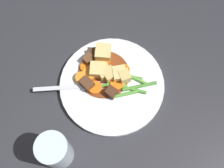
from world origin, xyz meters
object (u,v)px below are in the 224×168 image
meat_chunk_1 (112,92)px  meat_chunk_3 (87,84)px  potato_chunk_5 (124,77)px  fork (72,87)px  potato_chunk_1 (109,74)px  dinner_plate (112,85)px  meat_chunk_0 (95,53)px  potato_chunk_3 (98,70)px  carrot_slice_3 (81,78)px  potato_chunk_2 (119,73)px  carrot_slice_1 (117,84)px  carrot_slice_6 (87,67)px  water_glass (55,151)px  carrot_slice_4 (89,74)px  potato_chunk_0 (104,72)px  potato_chunk_4 (103,53)px  carrot_slice_5 (103,62)px  carrot_slice_2 (95,88)px  carrot_slice_0 (123,70)px  meat_chunk_2 (88,59)px

meat_chunk_1 → meat_chunk_3: bearing=21.0°
potato_chunk_5 → fork: 0.13m
potato_chunk_1 → dinner_plate: bearing=150.0°
meat_chunk_0 → potato_chunk_3: bearing=141.6°
dinner_plate → potato_chunk_5: (-0.01, -0.03, 0.02)m
carrot_slice_3 → fork: carrot_slice_3 is taller
potato_chunk_2 → dinner_plate: bearing=95.7°
carrot_slice_3 → meat_chunk_3: 0.02m
meat_chunk_0 → carrot_slice_1: bearing=166.0°
carrot_slice_6 → water_glass: bearing=116.0°
carrot_slice_4 → potato_chunk_0: bearing=-135.3°
potato_chunk_0 → potato_chunk_4: size_ratio=0.84×
potato_chunk_0 → meat_chunk_1: potato_chunk_0 is taller
carrot_slice_5 → meat_chunk_3: meat_chunk_3 is taller
carrot_slice_6 → meat_chunk_3: size_ratio=1.12×
carrot_slice_3 → carrot_slice_6: 0.03m
meat_chunk_3 → potato_chunk_2: bearing=-119.5°
dinner_plate → potato_chunk_3: (0.05, -0.00, 0.02)m
potato_chunk_2 → meat_chunk_1: (-0.02, 0.05, -0.00)m
carrot_slice_6 → fork: bearing=98.0°
carrot_slice_2 → water_glass: size_ratio=0.31×
carrot_slice_2 → potato_chunk_3: size_ratio=0.92×
potato_chunk_4 → meat_chunk_1: 0.10m
potato_chunk_4 → carrot_slice_6: bearing=80.2°
carrot_slice_0 → carrot_slice_1: carrot_slice_0 is taller
carrot_slice_1 → potato_chunk_3: 0.06m
potato_chunk_0 → meat_chunk_0: (0.05, -0.02, -0.00)m
dinner_plate → meat_chunk_2: size_ratio=10.26×
potato_chunk_1 → potato_chunk_3: bearing=17.5°
potato_chunk_4 → potato_chunk_5: bearing=171.1°
potato_chunk_2 → meat_chunk_0: bearing=-2.6°
carrot_slice_5 → carrot_slice_4: bearing=85.5°
carrot_slice_2 → potato_chunk_5: potato_chunk_5 is taller
carrot_slice_4 → meat_chunk_2: 0.04m
potato_chunk_2 → potato_chunk_4: (0.06, -0.02, 0.00)m
meat_chunk_1 → meat_chunk_3: size_ratio=0.79×
carrot_slice_4 → potato_chunk_4: (0.01, -0.06, 0.01)m
carrot_slice_4 → potato_chunk_0: 0.04m
dinner_plate → potato_chunk_4: size_ratio=6.53×
carrot_slice_4 → potato_chunk_4: bearing=-82.4°
meat_chunk_1 → water_glass: 0.18m
potato_chunk_1 → meat_chunk_1: potato_chunk_1 is taller
carrot_slice_1 → meat_chunk_3: size_ratio=1.09×
potato_chunk_4 → fork: size_ratio=0.29×
carrot_slice_2 → meat_chunk_3: meat_chunk_3 is taller
carrot_slice_1 → potato_chunk_0: (0.04, -0.00, 0.01)m
carrot_slice_4 → potato_chunk_1: 0.05m
carrot_slice_2 → potato_chunk_3: (0.02, -0.04, 0.01)m
carrot_slice_4 → meat_chunk_2: bearing=-45.3°
potato_chunk_5 → carrot_slice_0: bearing=-42.6°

